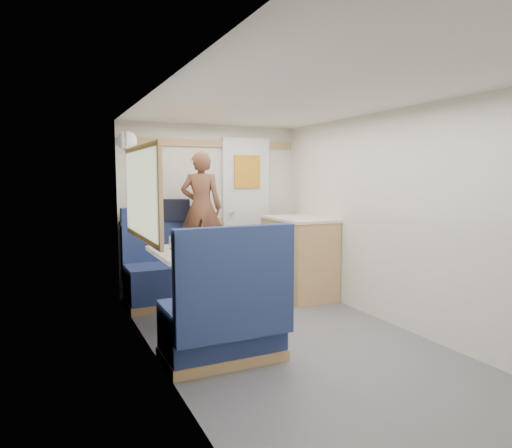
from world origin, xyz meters
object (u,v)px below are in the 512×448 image
person (201,207)px  wine_glass (189,238)px  tray (205,251)px  tumbler_left (178,250)px  orange_fruit (212,248)px  bench_far (167,277)px  cheese_block (199,253)px  duffel_bag (168,210)px  dinette_table (190,267)px  dome_light (127,141)px  bread_loaf (198,241)px  tumbler_right (205,243)px  bench_near (225,323)px  galley_counter (299,256)px  pepper_grinder (187,245)px  tumbler_mid (173,242)px  beer_glass (212,243)px

person → wine_glass: 0.93m
person → tray: size_ratio=3.66×
tumbler_left → person: bearing=61.7°
person → orange_fruit: 1.10m
bench_far → tumbler_left: bearing=-99.2°
cheese_block → wine_glass: bearing=87.4°
bench_far → duffel_bag: (0.09, 0.26, 0.72)m
dinette_table → bench_far: bearing=90.0°
dome_light → bread_loaf: size_ratio=0.76×
wine_glass → tumbler_right: 0.20m
bench_near → orange_fruit: size_ratio=15.29×
galley_counter → person: size_ratio=0.76×
dinette_table → pepper_grinder: 0.21m
tumbler_left → orange_fruit: bearing=-4.8°
bench_near → pepper_grinder: size_ratio=10.44×
tumbler_right → dinette_table: bearing=-174.7°
bench_far → orange_fruit: size_ratio=15.29×
person → tray: bearing=97.8°
duffel_bag → tumbler_left: (-0.27, -1.37, -0.25)m
galley_counter → tray: galley_counter is taller
tumbler_left → pepper_grinder: size_ratio=1.00×
duffel_bag → tumbler_left: size_ratio=4.83×
tumbler_right → duffel_bag: bearing=93.0°
duffel_bag → cheese_block: 1.52m
dinette_table → duffel_bag: bearing=85.5°
galley_counter → tray: (-1.38, -0.70, 0.26)m
galley_counter → pepper_grinder: 1.62m
galley_counter → tumbler_left: 1.86m
cheese_block → tumbler_mid: (-0.08, 0.55, 0.02)m
dinette_table → cheese_block: 0.42m
orange_fruit → cheese_block: 0.18m
tray → tumbler_right: tumbler_right is taller
cheese_block → tumbler_left: 0.19m
tumbler_right → beer_glass: size_ratio=1.12×
cheese_block → beer_glass: bearing=58.0°
tumbler_right → tray: bearing=-108.1°
galley_counter → cheese_block: bearing=-148.4°
bench_near → tumbler_left: size_ratio=10.42×
bench_near → bread_loaf: 1.18m
dinette_table → tumbler_mid: 0.30m
bench_near → beer_glass: (0.23, 0.91, 0.47)m
tray → tumbler_mid: (-0.21, 0.33, 0.05)m
bench_near → pepper_grinder: bench_near is taller
duffel_bag → tray: size_ratio=1.47×
tumbler_mid → tumbler_right: bearing=-32.4°
bread_loaf → beer_glass: bearing=-62.7°
duffel_bag → tumbler_right: size_ratio=4.28×
orange_fruit → tumbler_left: size_ratio=0.68×
tumbler_right → person: bearing=73.8°
bench_near → beer_glass: 1.05m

